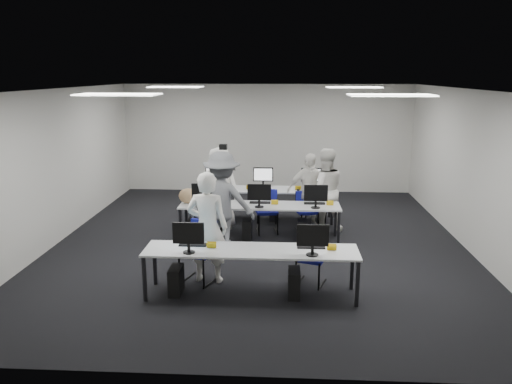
# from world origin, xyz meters

# --- Properties ---
(room) EXTENTS (9.00, 9.02, 3.00)m
(room) POSITION_xyz_m (0.00, 0.00, 1.50)
(room) COLOR black
(room) RESTS_ON ground
(ceiling_panels) EXTENTS (5.20, 4.60, 0.02)m
(ceiling_panels) POSITION_xyz_m (0.00, 0.00, 2.98)
(ceiling_panels) COLOR white
(ceiling_panels) RESTS_ON room
(desk_front) EXTENTS (3.20, 0.70, 0.73)m
(desk_front) POSITION_xyz_m (0.00, -2.40, 0.68)
(desk_front) COLOR #A9ABAD
(desk_front) RESTS_ON ground
(desk_mid) EXTENTS (3.20, 0.70, 0.73)m
(desk_mid) POSITION_xyz_m (0.00, 0.20, 0.68)
(desk_mid) COLOR #A9ABAD
(desk_mid) RESTS_ON ground
(desk_back) EXTENTS (3.20, 0.70, 0.73)m
(desk_back) POSITION_xyz_m (0.00, 1.60, 0.68)
(desk_back) COLOR #A9ABAD
(desk_back) RESTS_ON ground
(equipment_front) EXTENTS (2.51, 0.41, 1.19)m
(equipment_front) POSITION_xyz_m (-0.19, -2.42, 0.36)
(equipment_front) COLOR #0D67AB
(equipment_front) RESTS_ON desk_front
(equipment_mid) EXTENTS (2.91, 0.41, 1.19)m
(equipment_mid) POSITION_xyz_m (-0.19, 0.18, 0.36)
(equipment_mid) COLOR white
(equipment_mid) RESTS_ON desk_mid
(equipment_back) EXTENTS (2.91, 0.41, 1.19)m
(equipment_back) POSITION_xyz_m (0.19, 1.62, 0.36)
(equipment_back) COLOR white
(equipment_back) RESTS_ON desk_back
(chair_0) EXTENTS (0.62, 0.65, 0.98)m
(chair_0) POSITION_xyz_m (-0.88, -1.92, 0.31)
(chair_0) COLOR navy
(chair_0) RESTS_ON ground
(chair_1) EXTENTS (0.53, 0.56, 0.84)m
(chair_1) POSITION_xyz_m (0.93, -1.91, 0.26)
(chair_1) COLOR navy
(chair_1) RESTS_ON ground
(chair_2) EXTENTS (0.48, 0.52, 0.98)m
(chair_2) POSITION_xyz_m (-1.14, 0.86, 0.31)
(chair_2) COLOR navy
(chair_2) RESTS_ON ground
(chair_3) EXTENTS (0.52, 0.55, 0.88)m
(chair_3) POSITION_xyz_m (0.12, 0.70, 0.28)
(chair_3) COLOR navy
(chair_3) RESTS_ON ground
(chair_4) EXTENTS (0.52, 0.54, 0.84)m
(chair_4) POSITION_xyz_m (0.97, 0.84, 0.26)
(chair_4) COLOR navy
(chair_4) RESTS_ON ground
(chair_5) EXTENTS (0.50, 0.53, 0.86)m
(chair_5) POSITION_xyz_m (-1.19, 1.01, 0.27)
(chair_5) COLOR navy
(chair_5) RESTS_ON ground
(chair_6) EXTENTS (0.46, 0.50, 0.91)m
(chair_6) POSITION_xyz_m (0.12, 0.95, 0.29)
(chair_6) COLOR navy
(chair_6) RESTS_ON ground
(chair_7) EXTENTS (0.46, 0.49, 0.82)m
(chair_7) POSITION_xyz_m (1.18, 1.01, 0.26)
(chair_7) COLOR navy
(chair_7) RESTS_ON ground
(handbag) EXTENTS (0.38, 0.25, 0.31)m
(handbag) POSITION_xyz_m (-1.45, 0.24, 0.88)
(handbag) COLOR #A68655
(handbag) RESTS_ON desk_mid
(student_0) EXTENTS (0.69, 0.49, 1.81)m
(student_0) POSITION_xyz_m (-0.73, -1.89, 0.91)
(student_0) COLOR white
(student_0) RESTS_ON ground
(student_1) EXTENTS (0.95, 0.79, 1.78)m
(student_1) POSITION_xyz_m (1.34, 0.89, 0.89)
(student_1) COLOR white
(student_1) RESTS_ON ground
(student_2) EXTENTS (0.98, 0.76, 1.78)m
(student_2) POSITION_xyz_m (-0.89, 0.87, 0.89)
(student_2) COLOR white
(student_2) RESTS_ON ground
(student_3) EXTENTS (1.03, 0.61, 1.64)m
(student_3) POSITION_xyz_m (1.01, 1.06, 0.82)
(student_3) COLOR white
(student_3) RESTS_ON ground
(photographer) EXTENTS (1.27, 0.79, 1.89)m
(photographer) POSITION_xyz_m (-0.68, -0.40, 0.94)
(photographer) COLOR slate
(photographer) RESTS_ON ground
(dslr_camera) EXTENTS (0.15, 0.19, 0.10)m
(dslr_camera) POSITION_xyz_m (-0.66, -0.22, 1.95)
(dslr_camera) COLOR black
(dslr_camera) RESTS_ON photographer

